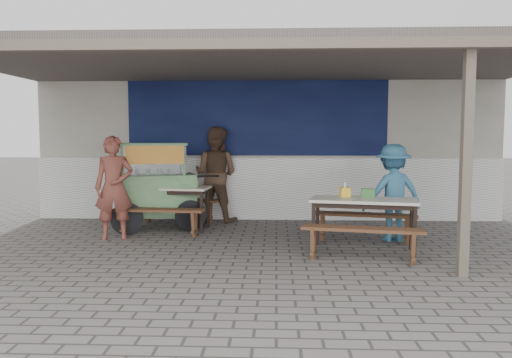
{
  "coord_description": "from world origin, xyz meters",
  "views": [
    {
      "loc": [
        0.18,
        -6.69,
        1.64
      ],
      "look_at": [
        -0.13,
        0.9,
        0.97
      ],
      "focal_mm": 35.0,
      "sensor_mm": 36.0,
      "label": 1
    }
  ],
  "objects_px": {
    "bench_left_street": "(159,216)",
    "table_left": "(169,191)",
    "vendor_cart": "(156,183)",
    "condiment_bowl": "(165,185)",
    "condiment_jar": "(196,183)",
    "tissue_box": "(345,192)",
    "donation_box": "(368,193)",
    "patron_street_side": "(114,188)",
    "patron_wall_side": "(216,174)",
    "bench_right_wall": "(364,220)",
    "bench_right_street": "(362,236)",
    "table_right": "(364,204)",
    "bench_left_wall": "(179,205)",
    "patron_right_table": "(393,193)"
  },
  "relations": [
    {
      "from": "bench_left_street",
      "to": "table_left",
      "type": "bearing_deg",
      "value": 90.0
    },
    {
      "from": "vendor_cart",
      "to": "condiment_bowl",
      "type": "distance_m",
      "value": 0.16
    },
    {
      "from": "condiment_jar",
      "to": "tissue_box",
      "type": "bearing_deg",
      "value": -30.69
    },
    {
      "from": "donation_box",
      "to": "tissue_box",
      "type": "bearing_deg",
      "value": 167.49
    },
    {
      "from": "patron_street_side",
      "to": "donation_box",
      "type": "height_order",
      "value": "patron_street_side"
    },
    {
      "from": "bench_left_street",
      "to": "patron_wall_side",
      "type": "bearing_deg",
      "value": 67.67
    },
    {
      "from": "patron_street_side",
      "to": "donation_box",
      "type": "xyz_separation_m",
      "value": [
        3.87,
        -0.55,
        -0.01
      ]
    },
    {
      "from": "patron_wall_side",
      "to": "condiment_bowl",
      "type": "bearing_deg",
      "value": 65.9
    },
    {
      "from": "table_left",
      "to": "bench_right_wall",
      "type": "height_order",
      "value": "table_left"
    },
    {
      "from": "bench_right_street",
      "to": "condiment_jar",
      "type": "relative_size",
      "value": 17.17
    },
    {
      "from": "table_right",
      "to": "condiment_jar",
      "type": "bearing_deg",
      "value": 158.92
    },
    {
      "from": "bench_right_street",
      "to": "bench_left_street",
      "type": "bearing_deg",
      "value": 164.13
    },
    {
      "from": "bench_left_wall",
      "to": "patron_wall_side",
      "type": "relative_size",
      "value": 0.83
    },
    {
      "from": "donation_box",
      "to": "patron_right_table",
      "type": "bearing_deg",
      "value": 50.55
    },
    {
      "from": "bench_left_wall",
      "to": "condiment_jar",
      "type": "bearing_deg",
      "value": -45.76
    },
    {
      "from": "patron_street_side",
      "to": "patron_wall_side",
      "type": "xyz_separation_m",
      "value": [
        1.4,
        1.71,
        0.08
      ]
    },
    {
      "from": "bench_left_wall",
      "to": "donation_box",
      "type": "xyz_separation_m",
      "value": [
        3.13,
        -1.98,
        0.47
      ]
    },
    {
      "from": "bench_left_wall",
      "to": "patron_street_side",
      "type": "height_order",
      "value": "patron_street_side"
    },
    {
      "from": "condiment_jar",
      "to": "bench_right_street",
      "type": "bearing_deg",
      "value": -41.77
    },
    {
      "from": "vendor_cart",
      "to": "tissue_box",
      "type": "xyz_separation_m",
      "value": [
        3.09,
        -1.29,
        -0.0
      ]
    },
    {
      "from": "vendor_cart",
      "to": "donation_box",
      "type": "relative_size",
      "value": 9.59
    },
    {
      "from": "vendor_cart",
      "to": "patron_street_side",
      "type": "height_order",
      "value": "patron_street_side"
    },
    {
      "from": "table_left",
      "to": "patron_right_table",
      "type": "xyz_separation_m",
      "value": [
        3.67,
        -0.78,
        0.08
      ]
    },
    {
      "from": "bench_left_street",
      "to": "patron_right_table",
      "type": "xyz_separation_m",
      "value": [
        3.71,
        -0.18,
        0.42
      ]
    },
    {
      "from": "patron_street_side",
      "to": "tissue_box",
      "type": "xyz_separation_m",
      "value": [
        3.56,
        -0.48,
        0.0
      ]
    },
    {
      "from": "table_right",
      "to": "tissue_box",
      "type": "distance_m",
      "value": 0.36
    },
    {
      "from": "bench_right_wall",
      "to": "patron_right_table",
      "type": "xyz_separation_m",
      "value": [
        0.46,
        0.16,
        0.41
      ]
    },
    {
      "from": "donation_box",
      "to": "bench_right_wall",
      "type": "bearing_deg",
      "value": 85.93
    },
    {
      "from": "vendor_cart",
      "to": "condiment_jar",
      "type": "xyz_separation_m",
      "value": [
        0.67,
        0.14,
        -0.02
      ]
    },
    {
      "from": "vendor_cart",
      "to": "patron_right_table",
      "type": "height_order",
      "value": "same"
    },
    {
      "from": "patron_street_side",
      "to": "tissue_box",
      "type": "height_order",
      "value": "patron_street_side"
    },
    {
      "from": "bench_right_street",
      "to": "condiment_bowl",
      "type": "bearing_deg",
      "value": 155.89
    },
    {
      "from": "table_left",
      "to": "bench_right_wall",
      "type": "xyz_separation_m",
      "value": [
        3.21,
        -0.94,
        -0.33
      ]
    },
    {
      "from": "bench_left_street",
      "to": "bench_right_street",
      "type": "relative_size",
      "value": 0.94
    },
    {
      "from": "patron_right_table",
      "to": "condiment_jar",
      "type": "height_order",
      "value": "patron_right_table"
    },
    {
      "from": "bench_left_wall",
      "to": "table_right",
      "type": "distance_m",
      "value": 3.73
    },
    {
      "from": "table_left",
      "to": "donation_box",
      "type": "height_order",
      "value": "donation_box"
    },
    {
      "from": "table_left",
      "to": "table_right",
      "type": "xyz_separation_m",
      "value": [
        3.09,
        -1.54,
        0.0
      ]
    },
    {
      "from": "vendor_cart",
      "to": "patron_wall_side",
      "type": "height_order",
      "value": "patron_wall_side"
    },
    {
      "from": "table_left",
      "to": "condiment_jar",
      "type": "relative_size",
      "value": 15.32
    },
    {
      "from": "bench_right_wall",
      "to": "condiment_jar",
      "type": "xyz_separation_m",
      "value": [
        -2.76,
        1.06,
        0.46
      ]
    },
    {
      "from": "patron_street_side",
      "to": "condiment_bowl",
      "type": "xyz_separation_m",
      "value": [
        0.62,
        0.84,
        -0.04
      ]
    },
    {
      "from": "table_left",
      "to": "vendor_cart",
      "type": "distance_m",
      "value": 0.28
    },
    {
      "from": "table_left",
      "to": "bench_left_street",
      "type": "xyz_separation_m",
      "value": [
        -0.05,
        -0.6,
        -0.33
      ]
    },
    {
      "from": "vendor_cart",
      "to": "bench_right_street",
      "type": "bearing_deg",
      "value": -52.24
    },
    {
      "from": "bench_left_wall",
      "to": "tissue_box",
      "type": "distance_m",
      "value": 3.43
    },
    {
      "from": "donation_box",
      "to": "condiment_bowl",
      "type": "relative_size",
      "value": 0.96
    },
    {
      "from": "patron_right_table",
      "to": "tissue_box",
      "type": "bearing_deg",
      "value": 18.3
    },
    {
      "from": "donation_box",
      "to": "condiment_jar",
      "type": "xyz_separation_m",
      "value": [
        -2.73,
        1.5,
        -0.02
      ]
    },
    {
      "from": "bench_left_wall",
      "to": "condiment_bowl",
      "type": "bearing_deg",
      "value": -97.32
    }
  ]
}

